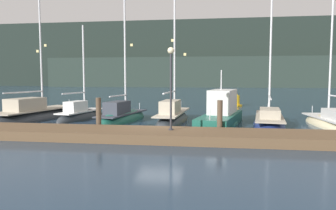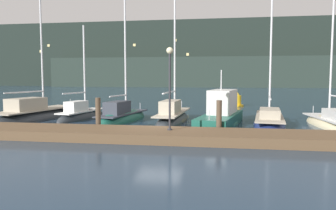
{
  "view_description": "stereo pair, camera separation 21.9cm",
  "coord_description": "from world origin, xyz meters",
  "px_view_note": "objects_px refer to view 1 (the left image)",
  "views": [
    {
      "loc": [
        3.09,
        -17.54,
        3.0
      ],
      "look_at": [
        0.0,
        3.13,
        1.2
      ],
      "focal_mm": 35.0,
      "sensor_mm": 36.0,
      "label": 1
    },
    {
      "loc": [
        3.31,
        -17.51,
        3.0
      ],
      "look_at": [
        0.0,
        3.13,
        1.2
      ],
      "focal_mm": 35.0,
      "sensor_mm": 36.0,
      "label": 2
    }
  ],
  "objects_px": {
    "channel_buoy": "(235,100)",
    "dock_lamppost": "(171,75)",
    "sailboat_berth_2": "(81,117)",
    "sailboat_berth_4": "(173,119)",
    "sailboat_berth_1": "(36,117)",
    "sailboat_berth_6": "(269,124)",
    "sailboat_berth_7": "(332,125)",
    "motorboat_berth_5": "(221,119)",
    "sailboat_berth_3": "(122,119)"
  },
  "relations": [
    {
      "from": "channel_buoy",
      "to": "dock_lamppost",
      "type": "height_order",
      "value": "dock_lamppost"
    },
    {
      "from": "sailboat_berth_2",
      "to": "sailboat_berth_4",
      "type": "xyz_separation_m",
      "value": [
        6.64,
        -0.5,
        0.06
      ]
    },
    {
      "from": "sailboat_berth_1",
      "to": "sailboat_berth_4",
      "type": "height_order",
      "value": "sailboat_berth_1"
    },
    {
      "from": "sailboat_berth_4",
      "to": "sailboat_berth_6",
      "type": "height_order",
      "value": "sailboat_berth_4"
    },
    {
      "from": "sailboat_berth_6",
      "to": "dock_lamppost",
      "type": "xyz_separation_m",
      "value": [
        -5.35,
        -5.15,
        2.98
      ]
    },
    {
      "from": "sailboat_berth_7",
      "to": "channel_buoy",
      "type": "height_order",
      "value": "sailboat_berth_7"
    },
    {
      "from": "channel_buoy",
      "to": "sailboat_berth_2",
      "type": "bearing_deg",
      "value": -133.0
    },
    {
      "from": "sailboat_berth_6",
      "to": "dock_lamppost",
      "type": "bearing_deg",
      "value": -136.14
    },
    {
      "from": "sailboat_berth_7",
      "to": "sailboat_berth_1",
      "type": "bearing_deg",
      "value": 178.14
    },
    {
      "from": "sailboat_berth_2",
      "to": "motorboat_berth_5",
      "type": "height_order",
      "value": "sailboat_berth_2"
    },
    {
      "from": "sailboat_berth_1",
      "to": "sailboat_berth_4",
      "type": "relative_size",
      "value": 1.06
    },
    {
      "from": "sailboat_berth_7",
      "to": "channel_buoy",
      "type": "distance_m",
      "value": 14.26
    },
    {
      "from": "sailboat_berth_6",
      "to": "sailboat_berth_7",
      "type": "distance_m",
      "value": 3.74
    },
    {
      "from": "sailboat_berth_6",
      "to": "channel_buoy",
      "type": "distance_m",
      "value": 13.6
    },
    {
      "from": "dock_lamppost",
      "to": "sailboat_berth_2",
      "type": "bearing_deg",
      "value": 138.71
    },
    {
      "from": "sailboat_berth_4",
      "to": "channel_buoy",
      "type": "bearing_deg",
      "value": 69.55
    },
    {
      "from": "sailboat_berth_4",
      "to": "sailboat_berth_6",
      "type": "xyz_separation_m",
      "value": [
        6.08,
        -0.83,
        -0.08
      ]
    },
    {
      "from": "sailboat_berth_2",
      "to": "dock_lamppost",
      "type": "bearing_deg",
      "value": -41.29
    },
    {
      "from": "motorboat_berth_5",
      "to": "channel_buoy",
      "type": "distance_m",
      "value": 13.72
    },
    {
      "from": "sailboat_berth_1",
      "to": "sailboat_berth_2",
      "type": "bearing_deg",
      "value": 8.44
    },
    {
      "from": "sailboat_berth_2",
      "to": "sailboat_berth_7",
      "type": "height_order",
      "value": "sailboat_berth_7"
    },
    {
      "from": "sailboat_berth_1",
      "to": "sailboat_berth_3",
      "type": "xyz_separation_m",
      "value": [
        6.38,
        -0.09,
        -0.03
      ]
    },
    {
      "from": "sailboat_berth_3",
      "to": "channel_buoy",
      "type": "bearing_deg",
      "value": 57.29
    },
    {
      "from": "sailboat_berth_7",
      "to": "channel_buoy",
      "type": "bearing_deg",
      "value": 110.88
    },
    {
      "from": "sailboat_berth_4",
      "to": "sailboat_berth_6",
      "type": "relative_size",
      "value": 1.29
    },
    {
      "from": "sailboat_berth_1",
      "to": "sailboat_berth_4",
      "type": "xyz_separation_m",
      "value": [
        9.84,
        -0.02,
        0.02
      ]
    },
    {
      "from": "sailboat_berth_1",
      "to": "sailboat_berth_2",
      "type": "xyz_separation_m",
      "value": [
        3.2,
        0.47,
        -0.04
      ]
    },
    {
      "from": "sailboat_berth_1",
      "to": "channel_buoy",
      "type": "relative_size",
      "value": 7.23
    },
    {
      "from": "sailboat_berth_4",
      "to": "dock_lamppost",
      "type": "xyz_separation_m",
      "value": [
        0.73,
        -5.97,
        2.9
      ]
    },
    {
      "from": "motorboat_berth_5",
      "to": "sailboat_berth_4",
      "type": "bearing_deg",
      "value": 163.54
    },
    {
      "from": "sailboat_berth_1",
      "to": "dock_lamppost",
      "type": "relative_size",
      "value": 3.19
    },
    {
      "from": "sailboat_berth_2",
      "to": "channel_buoy",
      "type": "distance_m",
      "value": 16.69
    },
    {
      "from": "motorboat_berth_5",
      "to": "channel_buoy",
      "type": "xyz_separation_m",
      "value": [
        1.58,
        13.63,
        0.24
      ]
    },
    {
      "from": "channel_buoy",
      "to": "sailboat_berth_1",
      "type": "bearing_deg",
      "value": -138.99
    },
    {
      "from": "sailboat_berth_4",
      "to": "channel_buoy",
      "type": "height_order",
      "value": "sailboat_berth_4"
    },
    {
      "from": "channel_buoy",
      "to": "sailboat_berth_6",
      "type": "bearing_deg",
      "value": -84.32
    },
    {
      "from": "sailboat_berth_1",
      "to": "sailboat_berth_3",
      "type": "bearing_deg",
      "value": -0.79
    },
    {
      "from": "channel_buoy",
      "to": "sailboat_berth_7",
      "type": "bearing_deg",
      "value": -69.12
    },
    {
      "from": "sailboat_berth_2",
      "to": "dock_lamppost",
      "type": "relative_size",
      "value": 1.87
    },
    {
      "from": "sailboat_berth_1",
      "to": "sailboat_berth_4",
      "type": "bearing_deg",
      "value": -0.14
    },
    {
      "from": "dock_lamppost",
      "to": "channel_buoy",
      "type": "bearing_deg",
      "value": 77.89
    },
    {
      "from": "sailboat_berth_1",
      "to": "channel_buoy",
      "type": "distance_m",
      "value": 19.32
    },
    {
      "from": "motorboat_berth_5",
      "to": "sailboat_berth_6",
      "type": "xyz_separation_m",
      "value": [
        2.93,
        0.11,
        -0.26
      ]
    },
    {
      "from": "sailboat_berth_3",
      "to": "motorboat_berth_5",
      "type": "distance_m",
      "value": 6.68
    },
    {
      "from": "motorboat_berth_5",
      "to": "sailboat_berth_7",
      "type": "xyz_separation_m",
      "value": [
        6.66,
        0.32,
        -0.26
      ]
    },
    {
      "from": "sailboat_berth_3",
      "to": "sailboat_berth_7",
      "type": "relative_size",
      "value": 0.87
    },
    {
      "from": "sailboat_berth_7",
      "to": "motorboat_berth_5",
      "type": "bearing_deg",
      "value": -177.25
    },
    {
      "from": "dock_lamppost",
      "to": "sailboat_berth_3",
      "type": "bearing_deg",
      "value": 125.32
    },
    {
      "from": "sailboat_berth_2",
      "to": "sailboat_berth_7",
      "type": "bearing_deg",
      "value": -3.86
    },
    {
      "from": "sailboat_berth_1",
      "to": "sailboat_berth_3",
      "type": "distance_m",
      "value": 6.38
    }
  ]
}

